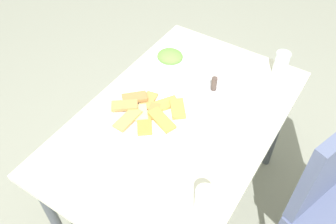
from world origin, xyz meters
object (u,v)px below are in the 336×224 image
spoon (237,74)px  dining_table (179,130)px  pide_platter (150,113)px  salad_plate_greens (170,57)px  drinking_glass (281,64)px  soda_can (204,201)px  condiment_caddy (215,85)px  fork (230,71)px  paper_napkin (233,73)px

spoon → dining_table: bearing=-24.6°
pide_platter → salad_plate_greens: bearing=-160.4°
spoon → salad_plate_greens: bearing=-88.0°
salad_plate_greens → drinking_glass: size_ratio=1.69×
soda_can → condiment_caddy: bearing=-156.1°
dining_table → spoon: bearing=167.7°
salad_plate_greens → spoon: salad_plate_greens is taller
drinking_glass → fork: drinking_glass is taller
paper_napkin → fork: 0.02m
salad_plate_greens → dining_table: bearing=38.3°
dining_table → condiment_caddy: (-0.24, 0.04, 0.11)m
pide_platter → soda_can: (0.27, 0.41, 0.05)m
pide_platter → paper_napkin: pide_platter is taller
dining_table → condiment_caddy: 0.27m
salad_plate_greens → spoon: 0.34m
pide_platter → condiment_caddy: (-0.30, 0.16, 0.01)m
pide_platter → fork: bearing=159.9°
pide_platter → condiment_caddy: size_ratio=3.05×
drinking_glass → pide_platter: bearing=-32.8°
salad_plate_greens → paper_napkin: (-0.08, 0.31, -0.02)m
paper_napkin → drinking_glass: bearing=123.2°
fork → spoon: same height
dining_table → soda_can: (0.32, 0.29, 0.14)m
soda_can → drinking_glass: soda_can is taller
salad_plate_greens → fork: size_ratio=1.11×
soda_can → condiment_caddy: soda_can is taller
pide_platter → paper_napkin: size_ratio=2.21×
dining_table → salad_plate_greens: salad_plate_greens is taller
condiment_caddy → drinking_glass: bearing=142.3°
dining_table → salad_plate_greens: size_ratio=5.95×
dining_table → salad_plate_greens: (-0.30, -0.24, 0.10)m
spoon → condiment_caddy: (0.15, -0.04, 0.02)m
spoon → drinking_glass: bearing=113.7°
pide_platter → paper_napkin: bearing=157.9°
pide_platter → spoon: size_ratio=1.67×
soda_can → condiment_caddy: (-0.56, -0.25, -0.03)m
salad_plate_greens → pide_platter: bearing=19.6°
soda_can → fork: bearing=-160.9°
drinking_glass → dining_table: bearing=-26.2°
pide_platter → soda_can: 0.49m
salad_plate_greens → fork: (-0.08, 0.29, -0.01)m
dining_table → fork: size_ratio=6.61×
condiment_caddy → dining_table: bearing=-10.4°
paper_napkin → pide_platter: bearing=-22.1°
pide_platter → drinking_glass: size_ratio=2.79×
paper_napkin → condiment_caddy: 0.15m
drinking_glass → fork: (0.12, -0.20, -0.05)m
soda_can → spoon: (-0.71, -0.21, -0.06)m
condiment_caddy → fork: bearing=178.3°
drinking_glass → spoon: drinking_glass is taller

